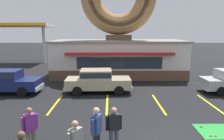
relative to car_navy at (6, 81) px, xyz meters
The scene contains 15 objects.
donut_shop_building 10.69m from the car_navy, 40.19° to the left, with size 12.30×6.75×10.96m.
mini_donut_near_left 12.41m from the car_navy, 26.73° to the right, with size 0.13×0.13×0.04m, color brown.
mini_donut_mid_left 12.84m from the car_navy, 30.07° to the right, with size 0.13×0.13×0.04m, color #A5724C.
mini_donut_mid_right 13.00m from the car_navy, 29.59° to the right, with size 0.13×0.13×0.04m, color #D8667F.
car_navy is the anchor object (origin of this frame).
car_champagne 6.21m from the car_navy, ahead, with size 4.62×2.10×1.60m.
pedestrian_hooded_kid 10.21m from the car_navy, 49.45° to the right, with size 0.36×0.56×1.71m.
pedestrian_clipboard_woman 8.55m from the car_navy, 59.67° to the right, with size 0.46×0.44×1.59m.
pedestrian_beanie_man 10.30m from the car_navy, 45.57° to the right, with size 0.58×0.34×1.57m.
trash_bin 13.89m from the car_navy, 17.60° to the left, with size 0.57×0.57×0.97m.
gas_station_canopy 16.57m from the car_navy, 109.51° to the left, with size 9.00×4.46×5.30m.
parking_stripe_far_left 4.61m from the car_navy, 30.49° to the right, with size 0.12×3.60×0.01m, color yellow.
parking_stripe_left 7.33m from the car_navy, 18.41° to the right, with size 0.12×3.60×0.01m, color yellow.
parking_stripe_mid_left 10.20m from the car_navy, 13.07° to the right, with size 0.12×3.60×0.01m, color yellow.
parking_stripe_centre 13.13m from the car_navy, 10.10° to the right, with size 0.12×3.60×0.01m, color yellow.
Camera 1 is at (-2.10, -7.19, 4.11)m, focal length 35.00 mm.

